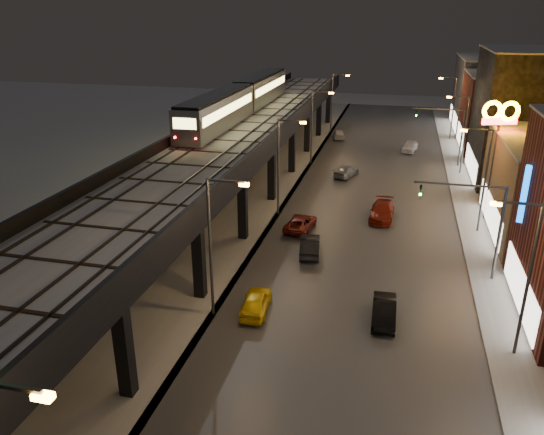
# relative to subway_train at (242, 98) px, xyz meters

# --- Properties ---
(road_surface) EXTENTS (17.00, 120.00, 0.06)m
(road_surface) POSITION_rel_subway_train_xyz_m (16.00, -10.75, -8.30)
(road_surface) COLOR #46474D
(road_surface) RESTS_ON ground
(sidewalk_right) EXTENTS (4.00, 120.00, 0.14)m
(sidewalk_right) POSITION_rel_subway_train_xyz_m (26.00, -10.75, -8.26)
(sidewalk_right) COLOR #9FA1A8
(sidewalk_right) RESTS_ON ground
(under_viaduct_pavement) EXTENTS (11.00, 120.00, 0.06)m
(under_viaduct_pavement) POSITION_rel_subway_train_xyz_m (2.50, -10.75, -8.30)
(under_viaduct_pavement) COLOR #9FA1A8
(under_viaduct_pavement) RESTS_ON ground
(elevated_viaduct) EXTENTS (9.00, 100.00, 6.30)m
(elevated_viaduct) POSITION_rel_subway_train_xyz_m (2.50, -13.90, -2.72)
(elevated_viaduct) COLOR black
(elevated_viaduct) RESTS_ON ground
(viaduct_trackbed) EXTENTS (8.40, 100.00, 0.32)m
(viaduct_trackbed) POSITION_rel_subway_train_xyz_m (2.49, -13.77, -1.95)
(viaduct_trackbed) COLOR #B2B7C1
(viaduct_trackbed) RESTS_ON elevated_viaduct
(viaduct_parapet_streetside) EXTENTS (0.30, 100.00, 1.10)m
(viaduct_parapet_streetside) POSITION_rel_subway_train_xyz_m (6.85, -13.75, -1.48)
(viaduct_parapet_streetside) COLOR black
(viaduct_parapet_streetside) RESTS_ON elevated_viaduct
(viaduct_parapet_far) EXTENTS (0.30, 100.00, 1.10)m
(viaduct_parapet_far) POSITION_rel_subway_train_xyz_m (-1.85, -13.75, -1.48)
(viaduct_parapet_far) COLOR black
(viaduct_parapet_far) RESTS_ON elevated_viaduct
(building_d) EXTENTS (12.20, 13.20, 14.16)m
(building_d) POSITION_rel_subway_train_xyz_m (32.49, 2.25, -1.26)
(building_d) COLOR black
(building_d) RESTS_ON ground
(building_e) EXTENTS (12.20, 12.20, 10.16)m
(building_e) POSITION_rel_subway_train_xyz_m (32.49, 16.25, -3.26)
(building_e) COLOR maroon
(building_e) RESTS_ON ground
(building_f) EXTENTS (12.20, 16.20, 11.16)m
(building_f) POSITION_rel_subway_train_xyz_m (32.49, 30.25, -2.76)
(building_f) COLOR #46454B
(building_f) RESTS_ON ground
(streetlight_left_1) EXTENTS (2.57, 0.28, 9.00)m
(streetlight_left_1) POSITION_rel_subway_train_xyz_m (8.07, -32.75, -3.10)
(streetlight_left_1) COLOR #38383A
(streetlight_left_1) RESTS_ON ground
(streetlight_right_1) EXTENTS (2.56, 0.28, 9.00)m
(streetlight_right_1) POSITION_rel_subway_train_xyz_m (25.23, -32.75, -3.10)
(streetlight_right_1) COLOR #38383A
(streetlight_right_1) RESTS_ON ground
(streetlight_left_2) EXTENTS (2.57, 0.28, 9.00)m
(streetlight_left_2) POSITION_rel_subway_train_xyz_m (8.07, -14.75, -3.10)
(streetlight_left_2) COLOR #38383A
(streetlight_left_2) RESTS_ON ground
(streetlight_right_2) EXTENTS (2.56, 0.28, 9.00)m
(streetlight_right_2) POSITION_rel_subway_train_xyz_m (25.23, -14.75, -3.10)
(streetlight_right_2) COLOR #38383A
(streetlight_right_2) RESTS_ON ground
(streetlight_left_3) EXTENTS (2.57, 0.28, 9.00)m
(streetlight_left_3) POSITION_rel_subway_train_xyz_m (8.07, 3.25, -3.10)
(streetlight_left_3) COLOR #38383A
(streetlight_left_3) RESTS_ON ground
(streetlight_right_3) EXTENTS (2.56, 0.28, 9.00)m
(streetlight_right_3) POSITION_rel_subway_train_xyz_m (25.23, 3.25, -3.10)
(streetlight_right_3) COLOR #38383A
(streetlight_right_3) RESTS_ON ground
(streetlight_left_4) EXTENTS (2.57, 0.28, 9.00)m
(streetlight_left_4) POSITION_rel_subway_train_xyz_m (8.07, 21.25, -3.10)
(streetlight_left_4) COLOR #38383A
(streetlight_left_4) RESTS_ON ground
(streetlight_right_4) EXTENTS (2.56, 0.28, 9.00)m
(streetlight_right_4) POSITION_rel_subway_train_xyz_m (25.23, 21.25, -3.10)
(streetlight_right_4) COLOR #38383A
(streetlight_right_4) RESTS_ON ground
(traffic_light_rig_a) EXTENTS (6.10, 0.34, 7.00)m
(traffic_light_rig_a) POSITION_rel_subway_train_xyz_m (24.34, -23.75, -3.84)
(traffic_light_rig_a) COLOR #38383A
(traffic_light_rig_a) RESTS_ON ground
(traffic_light_rig_b) EXTENTS (6.10, 0.34, 7.00)m
(traffic_light_rig_b) POSITION_rel_subway_train_xyz_m (24.34, 6.25, -3.84)
(traffic_light_rig_b) COLOR #38383A
(traffic_light_rig_b) RESTS_ON ground
(subway_train) EXTENTS (2.89, 34.67, 3.45)m
(subway_train) POSITION_rel_subway_train_xyz_m (0.00, 0.00, 0.00)
(subway_train) COLOR gray
(subway_train) RESTS_ON viaduct_trackbed
(car_taxi) EXTENTS (1.93, 4.14, 1.37)m
(car_taxi) POSITION_rel_subway_train_xyz_m (10.33, -31.83, -7.65)
(car_taxi) COLOR yellow
(car_taxi) RESTS_ON ground
(car_near_white) EXTENTS (2.08, 4.42, 1.40)m
(car_near_white) POSITION_rel_subway_train_xyz_m (12.18, -22.58, -7.63)
(car_near_white) COLOR black
(car_near_white) RESTS_ON ground
(car_mid_silver) EXTENTS (2.49, 4.67, 1.25)m
(car_mid_silver) POSITION_rel_subway_train_xyz_m (10.56, -17.96, -7.71)
(car_mid_silver) COLOR maroon
(car_mid_silver) RESTS_ON ground
(car_mid_dark) EXTENTS (2.92, 4.57, 1.23)m
(car_mid_dark) POSITION_rel_subway_train_xyz_m (12.65, -1.16, -7.72)
(car_mid_dark) COLOR gray
(car_mid_dark) RESTS_ON ground
(car_far_white) EXTENTS (2.41, 4.38, 1.41)m
(car_far_white) POSITION_rel_subway_train_xyz_m (9.48, 17.70, -7.63)
(car_far_white) COLOR silver
(car_far_white) RESTS_ON ground
(car_onc_silver) EXTENTS (1.52, 4.08, 1.33)m
(car_onc_silver) POSITION_rel_subway_train_xyz_m (18.26, -31.04, -7.67)
(car_onc_silver) COLOR black
(car_onc_silver) RESTS_ON ground
(car_onc_white) EXTENTS (2.23, 5.06, 1.45)m
(car_onc_white) POSITION_rel_subway_train_xyz_m (17.30, -13.61, -7.61)
(car_onc_white) COLOR maroon
(car_onc_white) RESTS_ON ground
(car_onc_red) EXTENTS (2.40, 4.38, 1.41)m
(car_onc_red) POSITION_rel_subway_train_xyz_m (19.73, 12.41, -7.63)
(car_onc_red) COLOR silver
(car_onc_red) RESTS_ON ground
(sign_mcdonalds) EXTENTS (3.19, 0.87, 10.75)m
(sign_mcdonalds) POSITION_rel_subway_train_xyz_m (26.50, -11.25, 0.51)
(sign_mcdonalds) COLOR #38383A
(sign_mcdonalds) RESTS_ON ground
(sign_carwash) EXTENTS (1.70, 0.35, 8.81)m
(sign_carwash) POSITION_rel_subway_train_xyz_m (27.00, -25.03, -2.09)
(sign_carwash) COLOR #38383A
(sign_carwash) RESTS_ON ground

